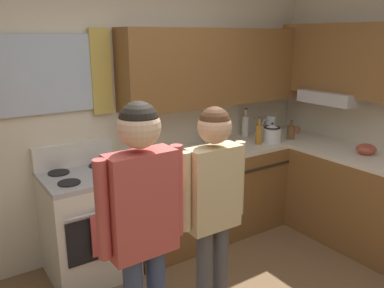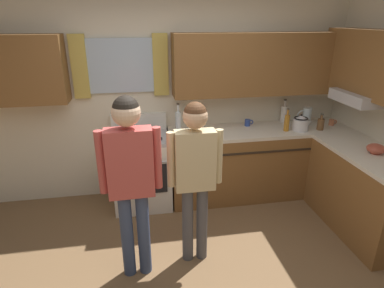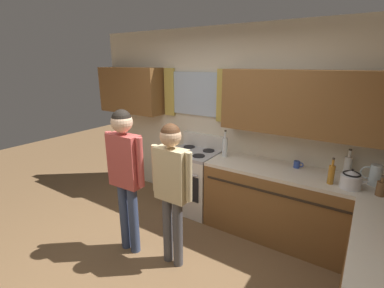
{
  "view_description": "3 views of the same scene",
  "coord_description": "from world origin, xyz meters",
  "px_view_note": "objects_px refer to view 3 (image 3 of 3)",
  "views": [
    {
      "loc": [
        -1.33,
        -1.44,
        1.98
      ],
      "look_at": [
        0.15,
        0.75,
        1.25
      ],
      "focal_mm": 36.91,
      "sensor_mm": 36.0,
      "label": 1
    },
    {
      "loc": [
        -0.38,
        -2.1,
        2.21
      ],
      "look_at": [
        0.11,
        0.67,
        1.1
      ],
      "focal_mm": 30.15,
      "sensor_mm": 36.0,
      "label": 2
    },
    {
      "loc": [
        1.65,
        -1.57,
        2.13
      ],
      "look_at": [
        0.11,
        0.78,
        1.28
      ],
      "focal_mm": 25.41,
      "sensor_mm": 36.0,
      "label": 3
    }
  ],
  "objects_px": {
    "stove_oven": "(194,179)",
    "mug_cobalt_blue": "(297,164)",
    "bottle_milk_white": "(348,165)",
    "bottle_tall_clear": "(225,147)",
    "adult_in_plaid": "(172,180)",
    "stovetop_kettle": "(351,179)",
    "bottle_squat_brown": "(381,188)",
    "bottle_oil_amber": "(331,174)",
    "water_pitcher": "(374,175)",
    "adult_left": "(125,166)"
  },
  "relations": [
    {
      "from": "stove_oven",
      "to": "mug_cobalt_blue",
      "type": "xyz_separation_m",
      "value": [
        1.39,
        0.15,
        0.48
      ]
    },
    {
      "from": "bottle_milk_white",
      "to": "mug_cobalt_blue",
      "type": "height_order",
      "value": "bottle_milk_white"
    },
    {
      "from": "bottle_milk_white",
      "to": "bottle_tall_clear",
      "type": "bearing_deg",
      "value": -172.92
    },
    {
      "from": "bottle_tall_clear",
      "to": "mug_cobalt_blue",
      "type": "bearing_deg",
      "value": 6.78
    },
    {
      "from": "adult_in_plaid",
      "to": "stovetop_kettle",
      "type": "bearing_deg",
      "value": 33.26
    },
    {
      "from": "bottle_squat_brown",
      "to": "adult_in_plaid",
      "type": "distance_m",
      "value": 2.02
    },
    {
      "from": "bottle_tall_clear",
      "to": "adult_in_plaid",
      "type": "height_order",
      "value": "adult_in_plaid"
    },
    {
      "from": "bottle_oil_amber",
      "to": "water_pitcher",
      "type": "bearing_deg",
      "value": 30.04
    },
    {
      "from": "bottle_tall_clear",
      "to": "adult_left",
      "type": "bearing_deg",
      "value": -114.15
    },
    {
      "from": "stove_oven",
      "to": "bottle_tall_clear",
      "type": "xyz_separation_m",
      "value": [
        0.47,
        0.04,
        0.57
      ]
    },
    {
      "from": "bottle_oil_amber",
      "to": "bottle_milk_white",
      "type": "height_order",
      "value": "bottle_milk_white"
    },
    {
      "from": "bottle_tall_clear",
      "to": "water_pitcher",
      "type": "xyz_separation_m",
      "value": [
        1.7,
        0.05,
        -0.03
      ]
    },
    {
      "from": "stove_oven",
      "to": "water_pitcher",
      "type": "xyz_separation_m",
      "value": [
        2.17,
        0.1,
        0.54
      ]
    },
    {
      "from": "bottle_oil_amber",
      "to": "bottle_squat_brown",
      "type": "bearing_deg",
      "value": -4.18
    },
    {
      "from": "bottle_oil_amber",
      "to": "bottle_tall_clear",
      "type": "xyz_separation_m",
      "value": [
        -1.32,
        0.17,
        0.03
      ]
    },
    {
      "from": "bottle_milk_white",
      "to": "water_pitcher",
      "type": "xyz_separation_m",
      "value": [
        0.25,
        -0.13,
        -0.01
      ]
    },
    {
      "from": "bottle_squat_brown",
      "to": "bottle_tall_clear",
      "type": "relative_size",
      "value": 0.56
    },
    {
      "from": "bottle_squat_brown",
      "to": "bottle_milk_white",
      "type": "xyz_separation_m",
      "value": [
        -0.32,
        0.38,
        0.04
      ]
    },
    {
      "from": "adult_left",
      "to": "stove_oven",
      "type": "bearing_deg",
      "value": 85.44
    },
    {
      "from": "adult_left",
      "to": "adult_in_plaid",
      "type": "xyz_separation_m",
      "value": [
        0.56,
        0.1,
        -0.06
      ]
    },
    {
      "from": "bottle_milk_white",
      "to": "adult_left",
      "type": "relative_size",
      "value": 0.19
    },
    {
      "from": "stovetop_kettle",
      "to": "adult_left",
      "type": "relative_size",
      "value": 0.16
    },
    {
      "from": "stove_oven",
      "to": "mug_cobalt_blue",
      "type": "distance_m",
      "value": 1.48
    },
    {
      "from": "stove_oven",
      "to": "adult_left",
      "type": "relative_size",
      "value": 0.66
    },
    {
      "from": "mug_cobalt_blue",
      "to": "adult_left",
      "type": "bearing_deg",
      "value": -137.31
    },
    {
      "from": "bottle_oil_amber",
      "to": "bottle_milk_white",
      "type": "xyz_separation_m",
      "value": [
        0.12,
        0.35,
        0.01
      ]
    },
    {
      "from": "bottle_squat_brown",
      "to": "mug_cobalt_blue",
      "type": "bearing_deg",
      "value": 159.85
    },
    {
      "from": "bottle_tall_clear",
      "to": "water_pitcher",
      "type": "relative_size",
      "value": 1.67
    },
    {
      "from": "stove_oven",
      "to": "bottle_squat_brown",
      "type": "height_order",
      "value": "bottle_squat_brown"
    },
    {
      "from": "bottle_milk_white",
      "to": "mug_cobalt_blue",
      "type": "xyz_separation_m",
      "value": [
        -0.52,
        -0.07,
        -0.08
      ]
    },
    {
      "from": "bottle_tall_clear",
      "to": "adult_left",
      "type": "relative_size",
      "value": 0.22
    },
    {
      "from": "stove_oven",
      "to": "water_pitcher",
      "type": "bearing_deg",
      "value": 2.54
    },
    {
      "from": "adult_in_plaid",
      "to": "adult_left",
      "type": "bearing_deg",
      "value": -169.94
    },
    {
      "from": "stove_oven",
      "to": "adult_in_plaid",
      "type": "relative_size",
      "value": 0.7
    },
    {
      "from": "mug_cobalt_blue",
      "to": "stove_oven",
      "type": "bearing_deg",
      "value": -173.7
    },
    {
      "from": "bottle_tall_clear",
      "to": "adult_in_plaid",
      "type": "bearing_deg",
      "value": -90.56
    },
    {
      "from": "bottle_milk_white",
      "to": "bottle_tall_clear",
      "type": "distance_m",
      "value": 1.46
    },
    {
      "from": "bottle_oil_amber",
      "to": "adult_left",
      "type": "relative_size",
      "value": 0.17
    },
    {
      "from": "mug_cobalt_blue",
      "to": "adult_in_plaid",
      "type": "distance_m",
      "value": 1.58
    },
    {
      "from": "bottle_tall_clear",
      "to": "stovetop_kettle",
      "type": "distance_m",
      "value": 1.52
    },
    {
      "from": "bottle_squat_brown",
      "to": "bottle_oil_amber",
      "type": "bearing_deg",
      "value": 175.82
    },
    {
      "from": "mug_cobalt_blue",
      "to": "water_pitcher",
      "type": "xyz_separation_m",
      "value": [
        0.78,
        -0.06,
        0.07
      ]
    },
    {
      "from": "water_pitcher",
      "to": "bottle_tall_clear",
      "type": "bearing_deg",
      "value": -178.24
    },
    {
      "from": "bottle_milk_white",
      "to": "adult_left",
      "type": "bearing_deg",
      "value": -144.34
    },
    {
      "from": "mug_cobalt_blue",
      "to": "water_pitcher",
      "type": "distance_m",
      "value": 0.78
    },
    {
      "from": "bottle_tall_clear",
      "to": "adult_in_plaid",
      "type": "xyz_separation_m",
      "value": [
        -0.01,
        -1.17,
        -0.05
      ]
    },
    {
      "from": "stove_oven",
      "to": "stovetop_kettle",
      "type": "bearing_deg",
      "value": -3.66
    },
    {
      "from": "bottle_squat_brown",
      "to": "water_pitcher",
      "type": "bearing_deg",
      "value": 103.93
    },
    {
      "from": "water_pitcher",
      "to": "mug_cobalt_blue",
      "type": "bearing_deg",
      "value": 175.76
    },
    {
      "from": "bottle_tall_clear",
      "to": "water_pitcher",
      "type": "distance_m",
      "value": 1.7
    }
  ]
}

